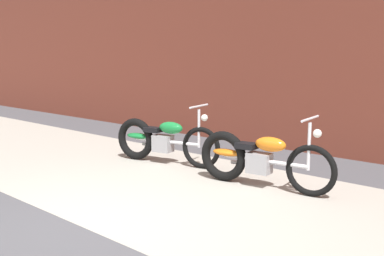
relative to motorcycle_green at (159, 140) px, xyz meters
name	(u,v)px	position (x,y,z in m)	size (l,w,h in m)	color
ground_plane	(83,227)	(1.48, -2.57, -0.40)	(80.00, 80.00, 0.00)	#47474C
sidewalk_slab	(192,190)	(1.48, -0.82, -0.40)	(36.00, 3.50, 0.01)	#9E998E
motorcycle_green	(159,140)	(0.00, 0.00, 0.00)	(1.98, 0.70, 1.03)	black
motorcycle_orange	(254,158)	(1.98, -0.10, 0.00)	(2.00, 0.58, 1.03)	black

